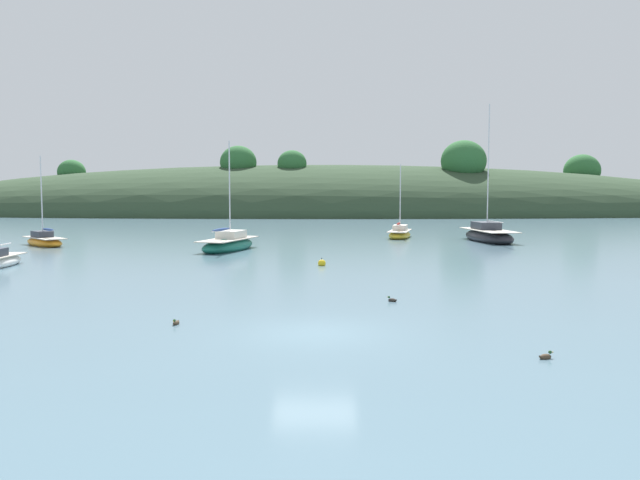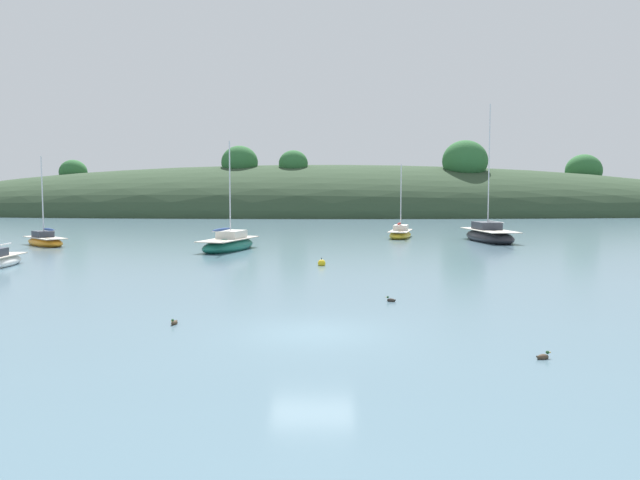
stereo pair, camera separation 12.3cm
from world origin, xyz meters
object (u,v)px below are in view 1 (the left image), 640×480
object	(u,v)px
sailboat_white_near	(400,234)
sailboat_grey_yawl	(228,244)
sailboat_yellow_far	(488,236)
duck_straggler	(176,323)
duck_trailing	(392,300)
sailboat_teal_outer	(44,241)
duck_lead	(546,357)
mooring_buoy_outer	(322,263)

from	to	relation	value
sailboat_white_near	sailboat_grey_yawl	bearing A→B (deg)	-139.17
sailboat_yellow_far	duck_straggler	size ratio (longest dim) A/B	26.98
sailboat_white_near	sailboat_yellow_far	bearing A→B (deg)	-28.28
sailboat_grey_yawl	sailboat_white_near	world-z (taller)	sailboat_grey_yawl
duck_trailing	duck_straggler	bearing A→B (deg)	-150.06
sailboat_yellow_far	sailboat_grey_yawl	bearing A→B (deg)	-158.81
sailboat_grey_yawl	sailboat_white_near	xyz separation A→B (m)	(13.38, 11.56, -0.07)
sailboat_teal_outer	sailboat_grey_yawl	size ratio (longest dim) A/B	0.88
duck_lead	sailboat_yellow_far	bearing A→B (deg)	77.95
sailboat_grey_yawl	mooring_buoy_outer	xyz separation A→B (m)	(6.62, -8.98, -0.29)
mooring_buoy_outer	sailboat_white_near	bearing A→B (deg)	71.79
mooring_buoy_outer	duck_lead	world-z (taller)	mooring_buoy_outer
duck_lead	duck_trailing	bearing A→B (deg)	110.20
sailboat_grey_yawl	sailboat_white_near	distance (m)	17.68
sailboat_yellow_far	duck_lead	world-z (taller)	sailboat_yellow_far
sailboat_teal_outer	mooring_buoy_outer	xyz separation A→B (m)	(21.21, -12.58, -0.22)
sailboat_teal_outer	duck_trailing	xyz separation A→B (m)	(23.97, -24.11, -0.29)
sailboat_yellow_far	duck_straggler	distance (m)	37.34
sailboat_teal_outer	duck_straggler	world-z (taller)	sailboat_teal_outer
duck_lead	sailboat_white_near	bearing A→B (deg)	88.66
mooring_buoy_outer	duck_lead	xyz separation A→B (m)	(5.81, -19.83, -0.07)
sailboat_white_near	duck_lead	world-z (taller)	sailboat_white_near
sailboat_grey_yawl	mooring_buoy_outer	world-z (taller)	sailboat_grey_yawl
mooring_buoy_outer	duck_trailing	world-z (taller)	mooring_buoy_outer
sailboat_grey_yawl	duck_straggler	xyz separation A→B (m)	(2.04, -24.74, -0.35)
sailboat_teal_outer	mooring_buoy_outer	bearing A→B (deg)	-30.67
sailboat_grey_yawl	duck_straggler	bearing A→B (deg)	-85.29
sailboat_teal_outer	duck_lead	xyz separation A→B (m)	(27.03, -32.40, -0.29)
sailboat_grey_yawl	duck_straggler	distance (m)	24.83
duck_trailing	sailboat_white_near	bearing A→B (deg)	82.90
sailboat_white_near	duck_trailing	size ratio (longest dim) A/B	16.80
sailboat_yellow_far	mooring_buoy_outer	bearing A→B (deg)	-129.02
sailboat_white_near	duck_straggler	size ratio (longest dim) A/B	15.54
mooring_buoy_outer	duck_lead	bearing A→B (deg)	-73.66
sailboat_grey_yawl	duck_trailing	size ratio (longest dim) A/B	20.05
sailboat_teal_outer	duck_lead	bearing A→B (deg)	-50.17
sailboat_white_near	duck_straggler	distance (m)	38.03
sailboat_white_near	sailboat_yellow_far	xyz separation A→B (m)	(6.88, -3.70, 0.12)
duck_trailing	sailboat_teal_outer	bearing A→B (deg)	134.84
sailboat_teal_outer	sailboat_yellow_far	size ratio (longest dim) A/B	0.61
sailboat_grey_yawl	sailboat_yellow_far	world-z (taller)	sailboat_yellow_far
sailboat_grey_yawl	duck_trailing	bearing A→B (deg)	-65.42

